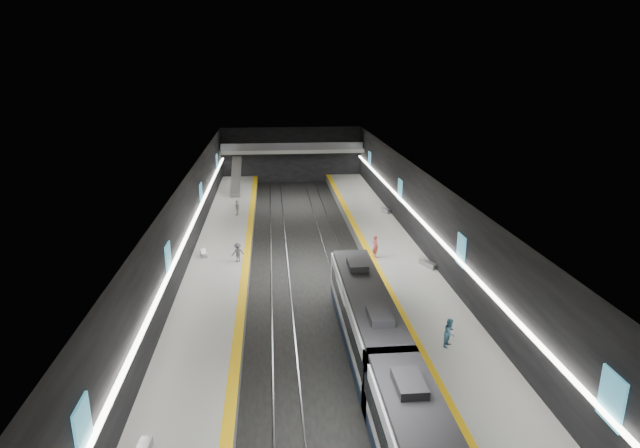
{
  "coord_description": "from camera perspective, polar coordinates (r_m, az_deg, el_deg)",
  "views": [
    {
      "loc": [
        -3.01,
        -41.7,
        17.06
      ],
      "look_at": [
        1.47,
        6.57,
        2.2
      ],
      "focal_mm": 30.0,
      "sensor_mm": 36.0,
      "label": 1
    }
  ],
  "objects": [
    {
      "name": "bench_left_far",
      "position": [
        47.09,
        -12.34,
        -3.05
      ],
      "size": [
        0.79,
        1.7,
        0.4
      ],
      "primitive_type": "cube",
      "rotation": [
        0.0,
        0.0,
        0.21
      ],
      "color": "#99999E",
      "rests_on": "platform_left"
    },
    {
      "name": "passenger_right_b",
      "position": [
        32.64,
        13.67,
        -11.21
      ],
      "size": [
        1.06,
        1.07,
        1.75
      ],
      "primitive_type": "imported",
      "rotation": [
        0.0,
        0.0,
        0.83
      ],
      "color": "teal",
      "rests_on": "platform_right"
    },
    {
      "name": "wall_back",
      "position": [
        77.86,
        -3.04,
        7.36
      ],
      "size": [
        20.0,
        0.04,
        8.0
      ],
      "primitive_type": "cube",
      "color": "black",
      "rests_on": "ground"
    },
    {
      "name": "escalator",
      "position": [
        69.31,
        -8.94,
        5.04
      ],
      "size": [
        1.2,
        7.5,
        3.92
      ],
      "primitive_type": "cube",
      "rotation": [
        0.44,
        0.0,
        0.0
      ],
      "color": "#99999E",
      "rests_on": "platform_left"
    },
    {
      "name": "platform_left",
      "position": [
        45.09,
        -10.68,
        -4.81
      ],
      "size": [
        5.0,
        70.0,
        1.0
      ],
      "primitive_type": "cube",
      "color": "slate",
      "rests_on": "ground"
    },
    {
      "name": "train",
      "position": [
        27.13,
        7.62,
        -16.34
      ],
      "size": [
        2.69,
        28.69,
        3.6
      ],
      "color": "#0E1C35",
      "rests_on": "ground"
    },
    {
      "name": "rails",
      "position": [
        45.13,
        -1.09,
        -5.09
      ],
      "size": [
        6.52,
        70.0,
        0.12
      ],
      "color": "gray",
      "rests_on": "ground"
    },
    {
      "name": "tile_surface_right",
      "position": [
        45.9,
        8.3,
        -3.61
      ],
      "size": [
        5.0,
        70.0,
        0.02
      ],
      "primitive_type": "cube",
      "color": "#9E9E99",
      "rests_on": "platform_right"
    },
    {
      "name": "cove_light_left",
      "position": [
        44.28,
        -13.87,
        -0.9
      ],
      "size": [
        0.25,
        68.6,
        0.12
      ],
      "primitive_type": "cube",
      "color": "white",
      "rests_on": "wall_left"
    },
    {
      "name": "platform_right",
      "position": [
        46.08,
        8.27,
        -4.2
      ],
      "size": [
        5.0,
        70.0,
        1.0
      ],
      "primitive_type": "cube",
      "color": "slate",
      "rests_on": "ground"
    },
    {
      "name": "tactile_strip_left",
      "position": [
        44.74,
        -7.9,
        -4.14
      ],
      "size": [
        0.6,
        70.0,
        0.02
      ],
      "primitive_type": "cube",
      "color": "yellow",
      "rests_on": "platform_left"
    },
    {
      "name": "ceiling",
      "position": [
        42.78,
        -1.15,
        4.81
      ],
      "size": [
        20.0,
        70.0,
        0.04
      ],
      "primitive_type": "cube",
      "rotation": [
        3.14,
        0.0,
        0.0
      ],
      "color": "beige",
      "rests_on": "wall_left"
    },
    {
      "name": "tactile_strip_right",
      "position": [
        45.45,
        5.59,
        -3.71
      ],
      "size": [
        0.6,
        70.0,
        0.02
      ],
      "primitive_type": "cube",
      "color": "yellow",
      "rests_on": "platform_right"
    },
    {
      "name": "ground",
      "position": [
        45.16,
        -1.09,
        -5.16
      ],
      "size": [
        70.0,
        70.0,
        0.0
      ],
      "primitive_type": "plane",
      "color": "black",
      "rests_on": "ground"
    },
    {
      "name": "wall_right",
      "position": [
        45.6,
        11.51,
        0.05
      ],
      "size": [
        0.04,
        70.0,
        8.0
      ],
      "primitive_type": "cube",
      "color": "black",
      "rests_on": "ground"
    },
    {
      "name": "passenger_left_b",
      "position": [
        44.87,
        -8.77,
        -3.03
      ],
      "size": [
        1.2,
        0.96,
        1.63
      ],
      "primitive_type": "imported",
      "rotation": [
        0.0,
        0.0,
        3.53
      ],
      "color": "#46454E",
      "rests_on": "platform_left"
    },
    {
      "name": "ad_posters",
      "position": [
        44.61,
        -1.22,
        0.69
      ],
      "size": [
        19.94,
        53.5,
        2.2
      ],
      "color": "#45ACD1",
      "rests_on": "wall_left"
    },
    {
      "name": "passenger_left_a",
      "position": [
        58.41,
        -8.84,
        1.73
      ],
      "size": [
        0.77,
        1.07,
        1.68
      ],
      "primitive_type": "imported",
      "rotation": [
        0.0,
        0.0,
        -1.16
      ],
      "color": "beige",
      "rests_on": "platform_left"
    },
    {
      "name": "wall_left",
      "position": [
        44.25,
        -14.14,
        -0.66
      ],
      "size": [
        0.04,
        70.0,
        8.0
      ],
      "primitive_type": "cube",
      "color": "black",
      "rests_on": "ground"
    },
    {
      "name": "bench_right_near",
      "position": [
        44.38,
        11.47,
        -4.22
      ],
      "size": [
        1.15,
        1.86,
        0.44
      ],
      "primitive_type": "cube",
      "rotation": [
        0.0,
        0.0,
        0.39
      ],
      "color": "#99999E",
      "rests_on": "platform_right"
    },
    {
      "name": "bench_right_far",
      "position": [
        59.37,
        7.06,
        1.42
      ],
      "size": [
        0.84,
        1.73,
        0.41
      ],
      "primitive_type": "cube",
      "rotation": [
        0.0,
        0.0,
        0.23
      ],
      "color": "#99999E",
      "rests_on": "platform_right"
    },
    {
      "name": "passenger_right_a",
      "position": [
        45.51,
        5.92,
        -2.42
      ],
      "size": [
        0.67,
        0.82,
        1.94
      ],
      "primitive_type": "imported",
      "rotation": [
        0.0,
        0.0,
        1.91
      ],
      "color": "#C14B48",
      "rests_on": "platform_right"
    },
    {
      "name": "mezzanine_bridge",
      "position": [
        75.65,
        -2.98,
        7.87
      ],
      "size": [
        20.0,
        3.0,
        1.5
      ],
      "color": "gray",
      "rests_on": "wall_left"
    },
    {
      "name": "cove_light_right",
      "position": [
        45.6,
        11.26,
        -0.2
      ],
      "size": [
        0.25,
        68.6,
        0.12
      ],
      "primitive_type": "cube",
      "color": "white",
      "rests_on": "wall_right"
    },
    {
      "name": "tile_surface_left",
      "position": [
        44.91,
        -10.71,
        -4.21
      ],
      "size": [
        5.0,
        70.0,
        0.02
      ],
      "primitive_type": "cube",
      "color": "#9E9E99",
      "rests_on": "platform_left"
    }
  ]
}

